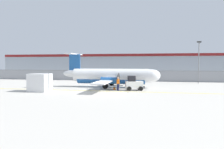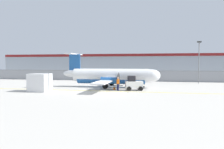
% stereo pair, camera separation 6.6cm
% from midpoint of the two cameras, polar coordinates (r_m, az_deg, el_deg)
% --- Properties ---
extents(ground_plane, '(140.00, 140.00, 0.01)m').
position_cam_midpoint_polar(ground_plane, '(27.42, -1.86, -4.34)').
color(ground_plane, '#BCB7AD').
extents(perimeter_fence, '(98.00, 0.10, 2.10)m').
position_cam_midpoint_polar(perimeter_fence, '(43.02, 2.87, -0.21)').
color(perimeter_fence, gray).
rests_on(perimeter_fence, ground).
extents(parking_lot_strip, '(98.00, 17.00, 0.12)m').
position_cam_midpoint_polar(parking_lot_strip, '(54.47, 4.57, -0.67)').
color(parking_lot_strip, '#38383A').
rests_on(parking_lot_strip, ground).
extents(background_building, '(91.00, 8.10, 6.50)m').
position_cam_midpoint_polar(background_building, '(72.76, 6.20, 2.75)').
color(background_building, '#A8B2BC').
rests_on(background_building, ground).
extents(commuter_airplane, '(14.46, 16.01, 4.92)m').
position_cam_midpoint_polar(commuter_airplane, '(31.72, 0.17, -0.45)').
color(commuter_airplane, white).
rests_on(commuter_airplane, ground).
extents(baggage_tug, '(2.54, 1.87, 1.88)m').
position_cam_midpoint_polar(baggage_tug, '(28.23, 5.76, -2.41)').
color(baggage_tug, silver).
rests_on(baggage_tug, ground).
extents(ground_crew_worker, '(0.47, 0.50, 1.70)m').
position_cam_midpoint_polar(ground_crew_worker, '(27.90, 1.62, -2.26)').
color(ground_crew_worker, '#191E4C').
rests_on(ground_crew_worker, ground).
extents(cargo_container, '(2.51, 2.13, 2.20)m').
position_cam_midpoint_polar(cargo_container, '(28.47, -18.29, -2.00)').
color(cargo_container, silver).
rests_on(cargo_container, ground).
extents(traffic_cone_near_left, '(0.36, 0.36, 0.64)m').
position_cam_midpoint_polar(traffic_cone_near_left, '(34.62, -1.79, -2.31)').
color(traffic_cone_near_left, orange).
rests_on(traffic_cone_near_left, ground).
extents(traffic_cone_near_right, '(0.36, 0.36, 0.64)m').
position_cam_midpoint_polar(traffic_cone_near_right, '(31.64, 6.30, -2.82)').
color(traffic_cone_near_right, orange).
rests_on(traffic_cone_near_right, ground).
extents(traffic_cone_far_left, '(0.36, 0.36, 0.64)m').
position_cam_midpoint_polar(traffic_cone_far_left, '(29.04, 0.68, -3.32)').
color(traffic_cone_far_left, orange).
rests_on(traffic_cone_far_left, ground).
extents(parked_car_0, '(4.36, 2.37, 1.58)m').
position_cam_midpoint_polar(parked_car_0, '(53.59, -9.10, 0.14)').
color(parked_car_0, black).
rests_on(parked_car_0, parking_lot_strip).
extents(parked_car_1, '(4.23, 2.07, 1.58)m').
position_cam_midpoint_polar(parked_car_1, '(54.36, -0.51, 0.22)').
color(parked_car_1, navy).
rests_on(parked_car_1, parking_lot_strip).
extents(parked_car_2, '(4.30, 2.22, 1.58)m').
position_cam_midpoint_polar(parked_car_2, '(50.20, 8.32, -0.04)').
color(parked_car_2, red).
rests_on(parked_car_2, parking_lot_strip).
extents(parked_car_3, '(4.30, 2.22, 1.58)m').
position_cam_midpoint_polar(parked_car_3, '(55.23, 18.38, 0.11)').
color(parked_car_3, silver).
rests_on(parked_car_3, parking_lot_strip).
extents(apron_light_pole, '(0.70, 0.30, 7.27)m').
position_cam_midpoint_polar(apron_light_pole, '(40.45, 21.80, 3.90)').
color(apron_light_pole, slate).
rests_on(apron_light_pole, ground).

